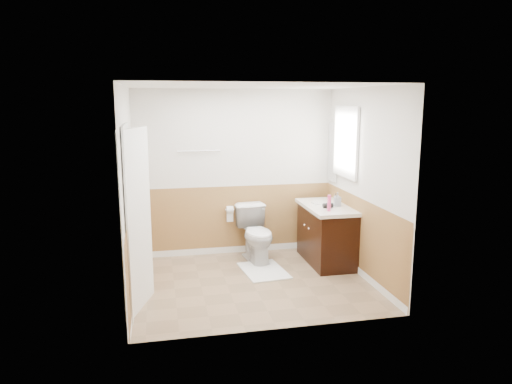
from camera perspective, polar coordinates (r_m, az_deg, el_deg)
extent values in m
plane|color=#8C7051|center=(6.27, -0.43, -10.85)|extent=(3.00, 3.00, 0.00)
plane|color=white|center=(5.82, -0.47, 12.66)|extent=(3.00, 3.00, 0.00)
plane|color=silver|center=(7.18, -2.51, 2.31)|extent=(3.00, 0.00, 3.00)
plane|color=silver|center=(4.68, 2.72, -2.37)|extent=(3.00, 0.00, 3.00)
plane|color=silver|center=(5.81, -15.10, -0.11)|extent=(0.00, 3.00, 3.00)
plane|color=silver|center=(6.38, 12.87, 0.96)|extent=(0.00, 3.00, 3.00)
plane|color=#A37941|center=(7.32, -2.45, -3.52)|extent=(3.00, 0.00, 3.00)
plane|color=#A37941|center=(4.91, 2.60, -10.88)|extent=(3.00, 0.00, 3.00)
plane|color=#A37941|center=(6.00, -14.63, -7.15)|extent=(0.00, 2.60, 2.60)
plane|color=#A37941|center=(6.54, 12.50, -5.53)|extent=(0.00, 2.60, 2.60)
imported|color=white|center=(6.96, 0.07, -5.08)|extent=(0.54, 0.84, 0.81)
cube|color=white|center=(6.65, 0.92, -9.45)|extent=(0.64, 0.86, 0.02)
cube|color=black|center=(6.98, 8.47, -5.21)|extent=(0.55, 1.10, 0.80)
sphere|color=#BBBAC1|center=(6.75, 6.40, -4.39)|extent=(0.03, 0.03, 0.03)
sphere|color=silver|center=(6.93, 5.88, -3.96)|extent=(0.03, 0.03, 0.03)
cube|color=silver|center=(6.87, 8.49, -1.81)|extent=(0.60, 1.15, 0.05)
cylinder|color=white|center=(7.00, 8.15, -1.26)|extent=(0.36, 0.36, 0.02)
cylinder|color=#B9B9C0|center=(7.05, 9.54, -0.71)|extent=(0.02, 0.02, 0.14)
cylinder|color=#E23A78|center=(6.50, 8.80, -1.32)|extent=(0.05, 0.05, 0.22)
imported|color=gray|center=(6.81, 9.78, -0.87)|extent=(0.10, 0.10, 0.20)
cylinder|color=black|center=(6.70, 8.65, -1.61)|extent=(0.14, 0.07, 0.07)
cylinder|color=black|center=(6.75, 8.22, -1.76)|extent=(0.03, 0.03, 0.07)
cube|color=silver|center=(7.33, 9.22, 4.73)|extent=(0.02, 0.35, 0.90)
cube|color=white|center=(6.84, 10.77, 5.92)|extent=(0.04, 0.80, 1.00)
cube|color=white|center=(6.85, 10.89, 5.92)|extent=(0.01, 0.70, 0.90)
cube|color=white|center=(5.42, -14.17, -3.35)|extent=(0.29, 0.78, 2.04)
cube|color=white|center=(5.42, -14.97, -3.27)|extent=(0.02, 0.92, 2.10)
sphere|color=silver|center=(5.75, -13.42, -3.20)|extent=(0.06, 0.06, 0.06)
cylinder|color=silver|center=(7.01, -6.92, 4.92)|extent=(0.62, 0.02, 0.02)
cylinder|color=silver|center=(7.20, -3.17, -2.13)|extent=(0.14, 0.02, 0.02)
cylinder|color=white|center=(7.20, -3.17, -2.13)|extent=(0.10, 0.11, 0.11)
cube|color=white|center=(7.22, -3.16, -2.98)|extent=(0.10, 0.01, 0.16)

